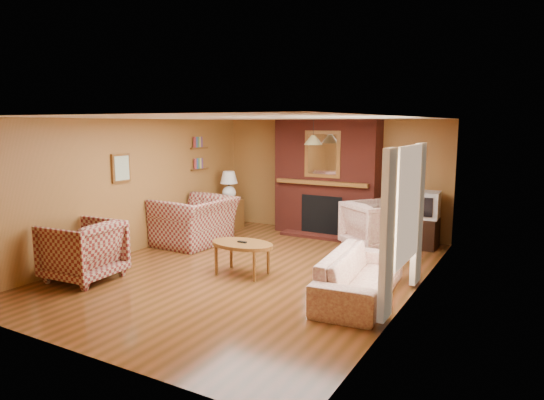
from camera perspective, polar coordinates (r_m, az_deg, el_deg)
The scene contains 20 objects.
floor at distance 7.80m, azimuth -2.46°, elevation -8.29°, with size 6.50×6.50×0.00m, color #4B2B10.
ceiling at distance 7.45m, azimuth -2.59°, elevation 9.62°, with size 6.50×6.50×0.00m, color white.
wall_back at distance 10.41m, azimuth 7.01°, elevation 2.77°, with size 6.50×6.50×0.00m, color #93592D.
wall_front at distance 5.13m, azimuth -22.21°, elevation -4.28°, with size 6.50×6.50×0.00m, color #93592D.
wall_left at distance 9.10m, azimuth -16.01°, elevation 1.59°, with size 6.50×6.50×0.00m, color #93592D.
wall_right at distance 6.57m, azimuth 16.29°, elevation -1.15°, with size 6.50×6.50×0.00m, color #93592D.
fireplace at distance 10.17m, azimuth 6.43°, elevation 2.53°, with size 2.20×0.82×2.40m.
window_right at distance 6.41m, azimuth 15.43°, elevation -2.04°, with size 0.10×1.85×2.00m.
bookshelf at distance 10.43m, azimuth -8.42°, elevation 5.32°, with size 0.09×0.55×0.71m.
botanical_print at distance 8.83m, azimuth -17.34°, elevation 3.61°, with size 0.05×0.40×0.50m.
pendant_light at distance 9.48m, azimuth 4.88°, elevation 7.05°, with size 0.36×0.36×0.48m.
plaid_loveseat at distance 9.46m, azimuth -9.06°, elevation -2.47°, with size 1.40×1.22×0.91m, color maroon.
plaid_armchair at distance 7.78m, azimuth -21.36°, elevation -5.55°, with size 0.95×0.98×0.89m, color maroon.
floral_sofa at distance 6.69m, azimuth 10.32°, elevation -8.70°, with size 2.07×0.81×0.60m, color beige.
floral_armchair at distance 9.19m, azimuth 11.97°, elevation -2.94°, with size 0.96×0.99×0.90m, color beige.
coffee_table at distance 7.50m, azimuth -3.53°, elevation -5.43°, with size 1.03×0.64×0.53m.
side_table at distance 10.84m, azimuth -5.05°, elevation -1.64°, with size 0.48×0.48×0.65m, color brown.
table_lamp at distance 10.73m, azimuth -5.10°, elevation 1.91°, with size 0.38×0.38×0.63m.
tv_stand at distance 9.53m, azimuth 17.32°, elevation -3.72°, with size 0.53×0.48×0.57m, color black.
crt_tv at distance 9.42m, azimuth 17.47°, elevation -0.55°, with size 0.57×0.57×0.50m.
Camera 1 is at (3.95, -6.31, 2.32)m, focal length 32.00 mm.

